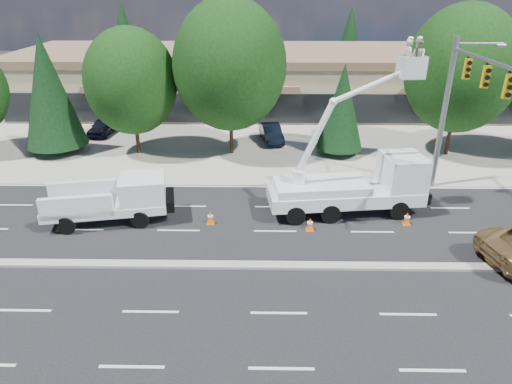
{
  "coord_description": "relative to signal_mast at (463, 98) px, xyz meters",
  "views": [
    {
      "loc": [
        -0.67,
        -17.3,
        11.69
      ],
      "look_at": [
        -0.98,
        2.82,
        2.4
      ],
      "focal_mm": 32.0,
      "sensor_mm": 36.0,
      "label": 1
    }
  ],
  "objects": [
    {
      "name": "ground",
      "position": [
        -10.03,
        -7.04,
        -6.06
      ],
      "size": [
        140.0,
        140.0,
        0.0
      ],
      "primitive_type": "plane",
      "color": "black",
      "rests_on": "ground"
    },
    {
      "name": "concrete_apron",
      "position": [
        -10.03,
        12.96,
        -6.05
      ],
      "size": [
        140.0,
        22.0,
        0.01
      ],
      "primitive_type": "cube",
      "color": "gray",
      "rests_on": "ground"
    },
    {
      "name": "road_median",
      "position": [
        -10.03,
        -7.04,
        -6.0
      ],
      "size": [
        120.0,
        0.55,
        0.12
      ],
      "primitive_type": "cube",
      "color": "gray",
      "rests_on": "ground"
    },
    {
      "name": "strip_mall",
      "position": [
        -10.03,
        22.93,
        -3.23
      ],
      "size": [
        50.4,
        15.4,
        5.5
      ],
      "color": "tan",
      "rests_on": "ground"
    },
    {
      "name": "tree_front_b",
      "position": [
        -26.03,
        7.96,
        -1.43
      ],
      "size": [
        4.38,
        4.38,
        8.63
      ],
      "color": "#332114",
      "rests_on": "ground"
    },
    {
      "name": "tree_front_c",
      "position": [
        -20.03,
        7.96,
        -0.75
      ],
      "size": [
        6.53,
        6.53,
        9.06
      ],
      "color": "#332114",
      "rests_on": "ground"
    },
    {
      "name": "tree_front_d",
      "position": [
        -13.03,
        7.96,
        0.37
      ],
      "size": [
        7.91,
        7.91,
        10.97
      ],
      "color": "#332114",
      "rests_on": "ground"
    },
    {
      "name": "tree_front_e",
      "position": [
        -5.03,
        7.96,
        -2.51
      ],
      "size": [
        3.36,
        3.36,
        6.62
      ],
      "color": "#332114",
      "rests_on": "ground"
    },
    {
      "name": "tree_front_f",
      "position": [
        2.97,
        7.96,
        0.15
      ],
      "size": [
        7.64,
        7.64,
        10.6
      ],
      "color": "#332114",
      "rests_on": "ground"
    },
    {
      "name": "tree_back_a",
      "position": [
        -28.03,
        34.96,
        -0.88
      ],
      "size": [
        4.9,
        4.9,
        9.65
      ],
      "color": "#332114",
      "rests_on": "ground"
    },
    {
      "name": "tree_back_b",
      "position": [
        -14.03,
        34.96,
        -0.97
      ],
      "size": [
        4.81,
        4.81,
        9.47
      ],
      "color": "#332114",
      "rests_on": "ground"
    },
    {
      "name": "tree_back_c",
      "position": [
        -0.03,
        34.96,
        -1.19
      ],
      "size": [
        4.6,
        4.6,
        9.07
      ],
      "color": "#332114",
      "rests_on": "ground"
    },
    {
      "name": "tree_back_d",
      "position": [
        11.97,
        34.96,
        -1.13
      ],
      "size": [
        4.66,
        4.66,
        9.18
      ],
      "color": "#332114",
      "rests_on": "ground"
    },
    {
      "name": "signal_mast",
      "position": [
        0.0,
        0.0,
        0.0
      ],
      "size": [
        2.76,
        10.16,
        9.0
      ],
      "color": "gray",
      "rests_on": "ground"
    },
    {
      "name": "utility_pickup",
      "position": [
        -18.52,
        -2.76,
        -5.06
      ],
      "size": [
        6.6,
        3.44,
        2.41
      ],
      "rotation": [
        0.0,
        0.0,
        0.19
      ],
      "color": "white",
      "rests_on": "ground"
    },
    {
      "name": "bucket_truck",
      "position": [
        -5.31,
        -1.47,
        -4.01
      ],
      "size": [
        8.82,
        3.55,
        9.32
      ],
      "rotation": [
        0.0,
        0.0,
        0.12
      ],
      "color": "white",
      "rests_on": "ground"
    },
    {
      "name": "traffic_cone_a",
      "position": [
        -21.15,
        -3.9,
        -5.72
      ],
      "size": [
        0.4,
        0.4,
        0.7
      ],
      "color": "#FF6508",
      "rests_on": "ground"
    },
    {
      "name": "traffic_cone_b",
      "position": [
        -13.45,
        -3.04,
        -5.72
      ],
      "size": [
        0.4,
        0.4,
        0.7
      ],
      "color": "#FF6508",
      "rests_on": "ground"
    },
    {
      "name": "traffic_cone_c",
      "position": [
        -8.24,
        -3.67,
        -5.72
      ],
      "size": [
        0.4,
        0.4,
        0.7
      ],
      "color": "#FF6508",
      "rests_on": "ground"
    },
    {
      "name": "traffic_cone_d",
      "position": [
        -3.06,
        -2.98,
        -5.72
      ],
      "size": [
        0.4,
        0.4,
        0.7
      ],
      "color": "#FF6508",
      "rests_on": "ground"
    },
    {
      "name": "parked_car_west",
      "position": [
        -24.15,
        12.48,
        -5.39
      ],
      "size": [
        1.95,
        4.04,
        1.33
      ],
      "primitive_type": "imported",
      "rotation": [
        0.0,
        0.0,
        -0.1
      ],
      "color": "black",
      "rests_on": "ground"
    },
    {
      "name": "parked_car_east",
      "position": [
        -10.03,
        10.83,
        -5.38
      ],
      "size": [
        2.1,
        4.31,
        1.36
      ],
      "primitive_type": "imported",
      "rotation": [
        0.0,
        0.0,
        0.16
      ],
      "color": "black",
      "rests_on": "ground"
    }
  ]
}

